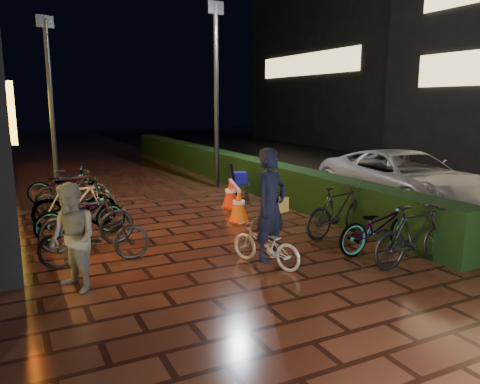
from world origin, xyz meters
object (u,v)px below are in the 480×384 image
cyclist (268,224)px  van (404,179)px  traffic_barrier (234,199)px  cart_assembly (238,179)px  bystander_person (72,238)px

cyclist → van: bearing=23.6°
traffic_barrier → cart_assembly: size_ratio=1.67×
bystander_person → cart_assembly: size_ratio=1.45×
traffic_barrier → cyclist: bearing=-107.3°
cart_assembly → traffic_barrier: bearing=-119.3°
van → cart_assembly: van is taller
bystander_person → cyclist: cyclist is taller
bystander_person → cart_assembly: 7.03m
bystander_person → cyclist: 3.11m
traffic_barrier → cart_assembly: cart_assembly is taller
bystander_person → van: 8.91m
bystander_person → cyclist: size_ratio=0.80×
van → cart_assembly: 4.52m
cart_assembly → bystander_person: bearing=-136.5°
cyclist → cart_assembly: 5.58m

